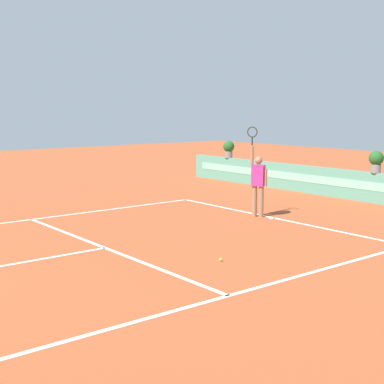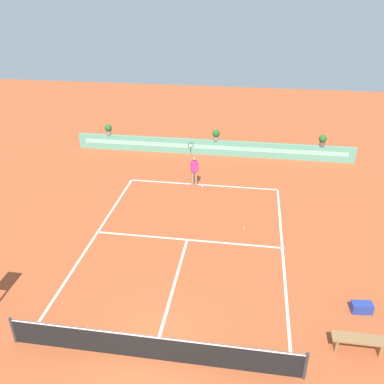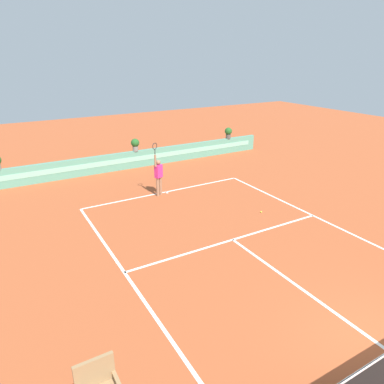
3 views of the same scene
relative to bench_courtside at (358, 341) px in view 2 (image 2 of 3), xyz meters
The scene contains 11 objects.
ground_plane 7.74m from the bench_courtside, 142.20° to the left, with size 60.00×60.00×0.00m, color #A84C28.
court_lines 8.20m from the bench_courtside, 138.22° to the left, with size 8.32×11.94×0.01m.
net 6.24m from the bench_courtside, 168.30° to the right, with size 8.92×0.10×1.00m.
back_wall_barrier 16.31m from the bench_courtside, 111.98° to the left, with size 18.00×0.21×1.00m.
bench_courtside is the anchor object (origin of this frame).
gear_bag 1.82m from the bench_courtside, 74.01° to the left, with size 0.70×0.36×0.36m, color navy.
tennis_player 12.32m from the bench_courtside, 122.26° to the left, with size 0.57×0.35×2.58m.
tennis_ball_near_baseline 7.42m from the bench_courtside, 119.69° to the left, with size 0.07×0.07×0.07m, color #CCE033.
potted_plant_far_right 15.18m from the bench_courtside, 87.10° to the left, with size 0.48×0.48×0.72m.
potted_plant_far_left 19.98m from the bench_courtside, 130.71° to the left, with size 0.48×0.48×0.72m.
potted_plant_centre 16.25m from the bench_courtside, 111.14° to the left, with size 0.48×0.48×0.72m.
Camera 2 is at (2.43, -8.18, 10.05)m, focal length 37.84 mm.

